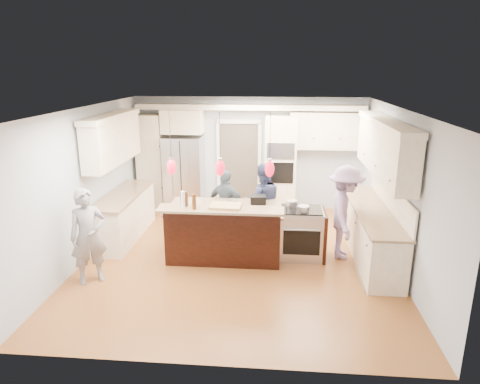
% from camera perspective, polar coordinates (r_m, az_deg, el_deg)
% --- Properties ---
extents(ground_plane, '(6.00, 6.00, 0.00)m').
position_cam_1_polar(ground_plane, '(7.97, -0.22, -8.67)').
color(ground_plane, '#A9612E').
rests_on(ground_plane, ground).
extents(room_shell, '(5.54, 6.04, 2.72)m').
position_cam_1_polar(room_shell, '(7.39, -0.23, 4.22)').
color(room_shell, '#B2BCC6').
rests_on(room_shell, ground).
extents(refrigerator, '(0.90, 0.70, 1.80)m').
position_cam_1_polar(refrigerator, '(10.37, -7.47, 2.42)').
color(refrigerator, '#B7B7BC').
rests_on(refrigerator, ground).
extents(oven_column, '(0.72, 0.69, 2.30)m').
position_cam_1_polar(oven_column, '(10.11, 5.39, 3.58)').
color(oven_column, '#FCF0CC').
rests_on(oven_column, ground).
extents(back_upper_cabinets, '(5.30, 0.61, 2.54)m').
position_cam_1_polar(back_upper_cabinets, '(10.19, -3.03, 6.71)').
color(back_upper_cabinets, '#FCF0CC').
rests_on(back_upper_cabinets, ground).
extents(right_counter_run, '(0.64, 3.10, 2.51)m').
position_cam_1_polar(right_counter_run, '(8.04, 17.60, -1.17)').
color(right_counter_run, '#FCF0CC').
rests_on(right_counter_run, ground).
extents(left_cabinets, '(0.64, 2.30, 2.51)m').
position_cam_1_polar(left_cabinets, '(8.88, -15.67, 0.61)').
color(left_cabinets, '#FCF0CC').
rests_on(left_cabinets, ground).
extents(kitchen_island, '(2.10, 1.46, 1.12)m').
position_cam_1_polar(kitchen_island, '(7.87, -1.98, -5.18)').
color(kitchen_island, black).
rests_on(kitchen_island, ground).
extents(island_range, '(0.82, 0.71, 0.92)m').
position_cam_1_polar(island_range, '(7.91, 8.31, -5.44)').
color(island_range, '#B7B7BC').
rests_on(island_range, ground).
extents(pendant_lights, '(1.75, 0.15, 1.03)m').
position_cam_1_polar(pendant_lights, '(6.92, -2.68, 3.26)').
color(pendant_lights, black).
rests_on(pendant_lights, ground).
extents(person_bar_end, '(0.68, 0.63, 1.56)m').
position_cam_1_polar(person_bar_end, '(7.24, -19.59, -5.58)').
color(person_bar_end, gray).
rests_on(person_bar_end, ground).
extents(person_far_left, '(0.87, 0.73, 1.59)m').
position_cam_1_polar(person_far_left, '(8.45, 3.00, -1.43)').
color(person_far_left, navy).
rests_on(person_far_left, ground).
extents(person_far_right, '(0.91, 0.62, 1.43)m').
position_cam_1_polar(person_far_right, '(8.52, -1.83, -1.82)').
color(person_far_right, '#445560').
rests_on(person_far_right, ground).
extents(person_range_side, '(0.75, 1.17, 1.71)m').
position_cam_1_polar(person_range_side, '(7.91, 13.80, -2.66)').
color(person_range_side, '#9479A3').
rests_on(person_range_side, ground).
extents(floor_rug, '(0.69, 1.00, 0.01)m').
position_cam_1_polar(floor_rug, '(7.59, 18.03, -10.81)').
color(floor_rug, olive).
rests_on(floor_rug, ground).
extents(water_bottle, '(0.09, 0.09, 0.29)m').
position_cam_1_polar(water_bottle, '(7.13, -7.60, -1.00)').
color(water_bottle, silver).
rests_on(water_bottle, kitchen_island).
extents(beer_bottle_a, '(0.06, 0.06, 0.23)m').
position_cam_1_polar(beer_bottle_a, '(7.20, -7.74, -1.07)').
color(beer_bottle_a, '#48220C').
rests_on(beer_bottle_a, kitchen_island).
extents(beer_bottle_b, '(0.07, 0.07, 0.26)m').
position_cam_1_polar(beer_bottle_b, '(7.04, -6.13, -1.29)').
color(beer_bottle_b, '#48220C').
rests_on(beer_bottle_b, kitchen_island).
extents(beer_bottle_c, '(0.07, 0.07, 0.25)m').
position_cam_1_polar(beer_bottle_c, '(7.21, -7.20, -0.92)').
color(beer_bottle_c, '#48220C').
rests_on(beer_bottle_c, kitchen_island).
extents(drink_can, '(0.09, 0.09, 0.13)m').
position_cam_1_polar(drink_can, '(7.16, -6.16, -1.50)').
color(drink_can, '#B7B7BC').
rests_on(drink_can, kitchen_island).
extents(cutting_board, '(0.53, 0.39, 0.04)m').
position_cam_1_polar(cutting_board, '(7.13, -1.92, -1.88)').
color(cutting_board, tan).
rests_on(cutting_board, kitchen_island).
extents(pot_large, '(0.21, 0.21, 0.12)m').
position_cam_1_polar(pot_large, '(7.83, 6.89, -1.55)').
color(pot_large, '#B7B7BC').
rests_on(pot_large, island_range).
extents(pot_small, '(0.21, 0.21, 0.10)m').
position_cam_1_polar(pot_small, '(7.61, 8.45, -2.20)').
color(pot_small, '#B7B7BC').
rests_on(pot_small, island_range).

